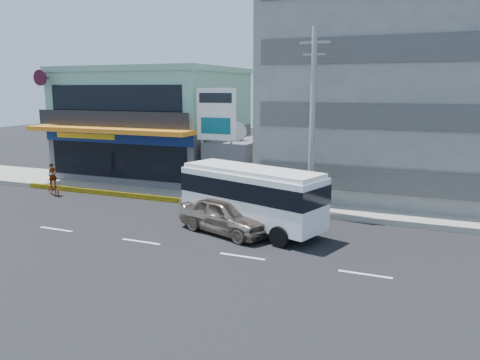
{
  "coord_description": "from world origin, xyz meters",
  "views": [
    {
      "loc": [
        11.97,
        -17.11,
        6.89
      ],
      "look_at": [
        2.88,
        4.89,
        2.2
      ],
      "focal_mm": 35.0,
      "sensor_mm": 36.0,
      "label": 1
    }
  ],
  "objects_px": {
    "sedan": "(225,215)",
    "motorcycle_rider": "(53,185)",
    "shop_building": "(155,126)",
    "minibus": "(251,193)",
    "billboard": "(216,120)",
    "utility_pole_near": "(312,121)",
    "concrete_building": "(403,86)",
    "satellite_dish": "(235,140)"
  },
  "relations": [
    {
      "from": "concrete_building",
      "to": "minibus",
      "type": "height_order",
      "value": "concrete_building"
    },
    {
      "from": "satellite_dish",
      "to": "motorcycle_rider",
      "type": "bearing_deg",
      "value": -154.09
    },
    {
      "from": "shop_building",
      "to": "utility_pole_near",
      "type": "distance_m",
      "value": 15.5
    },
    {
      "from": "satellite_dish",
      "to": "billboard",
      "type": "bearing_deg",
      "value": -105.52
    },
    {
      "from": "concrete_building",
      "to": "billboard",
      "type": "relative_size",
      "value": 2.32
    },
    {
      "from": "satellite_dish",
      "to": "sedan",
      "type": "xyz_separation_m",
      "value": [
        3.0,
        -8.26,
        -2.72
      ]
    },
    {
      "from": "concrete_building",
      "to": "billboard",
      "type": "height_order",
      "value": "concrete_building"
    },
    {
      "from": "satellite_dish",
      "to": "minibus",
      "type": "relative_size",
      "value": 0.19
    },
    {
      "from": "utility_pole_near",
      "to": "sedan",
      "type": "height_order",
      "value": "utility_pole_near"
    },
    {
      "from": "motorcycle_rider",
      "to": "shop_building",
      "type": "bearing_deg",
      "value": 71.75
    },
    {
      "from": "concrete_building",
      "to": "minibus",
      "type": "bearing_deg",
      "value": -117.76
    },
    {
      "from": "concrete_building",
      "to": "sedan",
      "type": "relative_size",
      "value": 3.19
    },
    {
      "from": "billboard",
      "to": "sedan",
      "type": "distance_m",
      "value": 8.4
    },
    {
      "from": "shop_building",
      "to": "motorcycle_rider",
      "type": "height_order",
      "value": "shop_building"
    },
    {
      "from": "shop_building",
      "to": "utility_pole_near",
      "type": "height_order",
      "value": "utility_pole_near"
    },
    {
      "from": "shop_building",
      "to": "minibus",
      "type": "bearing_deg",
      "value": -40.76
    },
    {
      "from": "shop_building",
      "to": "minibus",
      "type": "relative_size",
      "value": 1.59
    },
    {
      "from": "minibus",
      "to": "utility_pole_near",
      "type": "bearing_deg",
      "value": 62.22
    },
    {
      "from": "sedan",
      "to": "motorcycle_rider",
      "type": "distance_m",
      "value": 14.02
    },
    {
      "from": "billboard",
      "to": "minibus",
      "type": "xyz_separation_m",
      "value": [
        4.5,
        -5.6,
        -3.07
      ]
    },
    {
      "from": "shop_building",
      "to": "satellite_dish",
      "type": "relative_size",
      "value": 8.27
    },
    {
      "from": "shop_building",
      "to": "sedan",
      "type": "xyz_separation_m",
      "value": [
        11.0,
        -11.2,
        -3.14
      ]
    },
    {
      "from": "sedan",
      "to": "motorcycle_rider",
      "type": "height_order",
      "value": "motorcycle_rider"
    },
    {
      "from": "shop_building",
      "to": "concrete_building",
      "type": "height_order",
      "value": "concrete_building"
    },
    {
      "from": "concrete_building",
      "to": "motorcycle_rider",
      "type": "relative_size",
      "value": 7.59
    },
    {
      "from": "satellite_dish",
      "to": "utility_pole_near",
      "type": "xyz_separation_m",
      "value": [
        6.0,
        -3.6,
        1.57
      ]
    },
    {
      "from": "shop_building",
      "to": "motorcycle_rider",
      "type": "relative_size",
      "value": 5.88
    },
    {
      "from": "billboard",
      "to": "utility_pole_near",
      "type": "bearing_deg",
      "value": -15.48
    },
    {
      "from": "sedan",
      "to": "motorcycle_rider",
      "type": "relative_size",
      "value": 2.38
    },
    {
      "from": "utility_pole_near",
      "to": "motorcycle_rider",
      "type": "relative_size",
      "value": 4.74
    },
    {
      "from": "minibus",
      "to": "motorcycle_rider",
      "type": "distance_m",
      "value": 14.89
    },
    {
      "from": "billboard",
      "to": "utility_pole_near",
      "type": "xyz_separation_m",
      "value": [
        6.5,
        -1.8,
        0.22
      ]
    },
    {
      "from": "utility_pole_near",
      "to": "sedan",
      "type": "relative_size",
      "value": 1.99
    },
    {
      "from": "concrete_building",
      "to": "utility_pole_near",
      "type": "height_order",
      "value": "concrete_building"
    },
    {
      "from": "concrete_building",
      "to": "billboard",
      "type": "bearing_deg",
      "value": -151.08
    },
    {
      "from": "satellite_dish",
      "to": "motorcycle_rider",
      "type": "distance_m",
      "value": 12.22
    },
    {
      "from": "shop_building",
      "to": "satellite_dish",
      "type": "height_order",
      "value": "shop_building"
    },
    {
      "from": "shop_building",
      "to": "sedan",
      "type": "distance_m",
      "value": 16.01
    },
    {
      "from": "utility_pole_near",
      "to": "satellite_dish",
      "type": "bearing_deg",
      "value": 149.04
    },
    {
      "from": "billboard",
      "to": "minibus",
      "type": "relative_size",
      "value": 0.88
    },
    {
      "from": "minibus",
      "to": "satellite_dish",
      "type": "bearing_deg",
      "value": 118.4
    },
    {
      "from": "utility_pole_near",
      "to": "minibus",
      "type": "distance_m",
      "value": 5.41
    }
  ]
}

